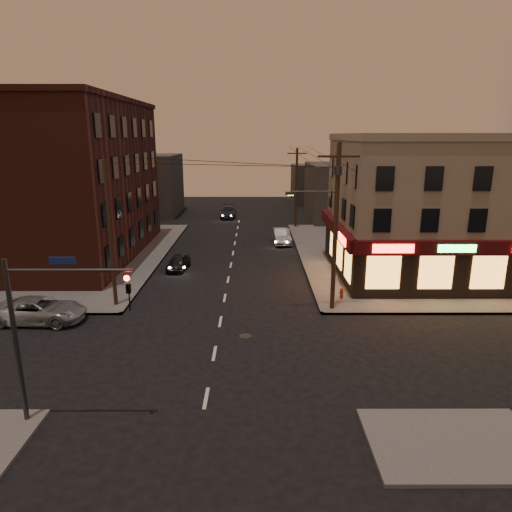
{
  "coord_description": "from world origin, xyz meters",
  "views": [
    {
      "loc": [
        2.02,
        -20.69,
        10.5
      ],
      "look_at": [
        2.09,
        6.88,
        3.2
      ],
      "focal_mm": 32.0,
      "sensor_mm": 36.0,
      "label": 1
    }
  ],
  "objects_px": {
    "sedan_far": "(228,212)",
    "fire_hydrant": "(341,293)",
    "sedan_mid": "(281,236)",
    "sedan_near": "(178,262)",
    "suv_cross": "(39,310)"
  },
  "relations": [
    {
      "from": "sedan_far",
      "to": "suv_cross",
      "type": "bearing_deg",
      "value": -105.19
    },
    {
      "from": "sedan_mid",
      "to": "sedan_near",
      "type": "bearing_deg",
      "value": -137.52
    },
    {
      "from": "suv_cross",
      "to": "sedan_far",
      "type": "bearing_deg",
      "value": -12.08
    },
    {
      "from": "sedan_far",
      "to": "fire_hydrant",
      "type": "distance_m",
      "value": 32.76
    },
    {
      "from": "suv_cross",
      "to": "sedan_far",
      "type": "xyz_separation_m",
      "value": [
        8.96,
        34.96,
        -0.02
      ]
    },
    {
      "from": "sedan_mid",
      "to": "sedan_far",
      "type": "height_order",
      "value": "sedan_mid"
    },
    {
      "from": "sedan_near",
      "to": "sedan_mid",
      "type": "height_order",
      "value": "sedan_mid"
    },
    {
      "from": "sedan_near",
      "to": "sedan_far",
      "type": "relative_size",
      "value": 0.71
    },
    {
      "from": "sedan_near",
      "to": "sedan_mid",
      "type": "relative_size",
      "value": 0.78
    },
    {
      "from": "sedan_far",
      "to": "fire_hydrant",
      "type": "xyz_separation_m",
      "value": [
        9.21,
        -31.44,
        -0.17
      ]
    },
    {
      "from": "sedan_far",
      "to": "fire_hydrant",
      "type": "bearing_deg",
      "value": -74.5
    },
    {
      "from": "sedan_mid",
      "to": "fire_hydrant",
      "type": "distance_m",
      "value": 16.74
    },
    {
      "from": "sedan_mid",
      "to": "fire_hydrant",
      "type": "relative_size",
      "value": 6.24
    },
    {
      "from": "sedan_near",
      "to": "sedan_mid",
      "type": "xyz_separation_m",
      "value": [
        8.85,
        9.23,
        0.14
      ]
    },
    {
      "from": "sedan_mid",
      "to": "sedan_far",
      "type": "distance_m",
      "value": 16.2
    }
  ]
}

